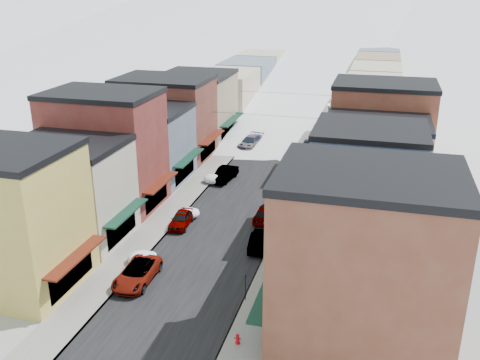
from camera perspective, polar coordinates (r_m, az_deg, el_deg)
The scene contains 39 objects.
ground at distance 38.58m, azimuth -9.65°, elevation -16.45°, with size 600.00×600.00×0.00m, color gray.
road at distance 91.69m, azimuth 5.84°, elevation 5.96°, with size 10.00×160.00×0.01m, color black.
sidewalk_left at distance 92.90m, azimuth 1.80°, elevation 6.30°, with size 3.20×160.00×0.15m, color gray.
sidewalk_right at distance 90.91m, azimuth 9.97°, elevation 5.67°, with size 3.20×160.00×0.15m, color gray.
curb_left at distance 92.57m, azimuth 2.74°, elevation 6.23°, with size 0.10×160.00×0.15m, color slate.
curb_right at distance 91.05m, azimuth 8.99°, elevation 5.76°, with size 0.10×160.00×0.15m, color slate.
bldg_l_yellow at distance 45.07m, azimuth -23.48°, elevation -3.78°, with size 11.30×8.70×11.50m.
bldg_l_cream at distance 51.75m, azimuth -17.69°, elevation -1.12°, with size 11.30×8.20×9.50m.
bldg_l_brick_near at distance 57.96m, azimuth -14.15°, elevation 3.13°, with size 12.30×8.20×12.50m.
bldg_l_grayblue at distance 65.45m, azimuth -10.11°, elevation 3.83°, with size 11.30×9.20×9.00m.
bldg_l_brick_far at distance 73.51m, azimuth -7.96°, elevation 6.62°, with size 13.30×9.20×11.00m.
bldg_l_tan at distance 82.34m, azimuth -4.61°, elevation 7.90°, with size 11.30×11.20×10.00m.
bldg_r_brick_near at distance 34.97m, azimuth 13.04°, elevation -8.70°, with size 12.30×9.20×12.50m.
bldg_r_green at distance 43.69m, azimuth 12.78°, elevation -4.70°, with size 11.30×9.20×9.50m.
bldg_r_blue at distance 51.82m, azimuth 13.34°, elevation -0.05°, with size 11.30×9.20×10.50m.
bldg_r_cream at distance 60.58m, azimuth 14.12°, elevation 2.15°, with size 12.30×9.20×9.00m.
bldg_r_brick_far at distance 68.87m, azimuth 14.85°, elevation 5.38°, with size 13.30×9.20×11.50m.
bldg_r_tan at distance 78.82m, azimuth 14.18°, elevation 6.57°, with size 11.30×11.20×9.50m.
distant_blocks at distance 113.14m, azimuth 7.87°, elevation 10.75°, with size 34.00×55.00×8.00m.
overhead_cables at distance 78.26m, azimuth 4.48°, elevation 8.13°, with size 16.40×15.04×0.04m.
car_white_suv at distance 44.66m, azimuth -10.93°, elevation -9.74°, with size 2.57×5.58×1.55m, color silver.
car_silver_sedan at distance 53.55m, azimuth -6.28°, elevation -4.15°, with size 1.75×4.36×1.49m, color gray.
car_dark_hatch at distance 65.10m, azimuth -1.64°, elevation 0.63°, with size 1.72×4.93×1.62m, color black.
car_silver_wagon at distance 77.96m, azimuth 1.14°, elevation 4.07°, with size 2.37×5.84×1.69m, color #ABAEB4.
car_green_sedan at distance 49.04m, azimuth 2.13°, elevation -6.45°, with size 1.61×4.62×1.52m, color black.
car_gray_suv at distance 54.50m, azimuth 2.91°, elevation -3.45°, with size 2.02×5.02×1.71m, color #92949A.
car_black_sedan at distance 78.34m, azimuth 7.37°, elevation 3.86°, with size 1.91×4.70×1.36m, color black.
car_lane_silver at distance 88.56m, azimuth 4.52°, elevation 6.04°, with size 1.98×4.93×1.68m, color gray.
car_lane_white at distance 99.61m, azimuth 7.67°, elevation 7.46°, with size 2.22×4.80×1.34m, color white.
fire_hydrant at distance 37.32m, azimuth -0.27°, elevation -16.61°, with size 0.44×0.33×0.75m.
parking_sign at distance 41.11m, azimuth 0.59°, elevation -11.20°, with size 0.06×0.29×2.13m.
trash_can at distance 52.77m, azimuth 4.15°, elevation -4.57°, with size 0.59×0.59×0.99m.
streetlamp_near at distance 64.05m, azimuth 7.22°, elevation 1.98°, with size 0.34×0.34×4.14m.
streetlamp_far at distance 85.37m, azimuth 9.40°, elevation 6.90°, with size 0.40×0.40×4.84m.
planter_near at distance 39.36m, azimuth 1.57°, elevation -14.51°, with size 0.50×0.43×0.55m, color #325D2A.
planter_far at distance 40.05m, azimuth 3.80°, elevation -13.81°, with size 0.34×0.34×0.60m, color #2A4D23.
snow_pile_near at distance 47.31m, azimuth -10.29°, elevation -8.20°, with size 2.60×2.80×1.10m.
snow_pile_mid at distance 55.44m, azimuth -5.47°, elevation -3.51°, with size 2.38×2.67×1.01m.
snow_pile_far at distance 64.29m, azimuth -2.71°, elevation 0.10°, with size 2.66×2.84×1.13m.
Camera 1 is at (13.81, -27.66, 23.09)m, focal length 40.00 mm.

